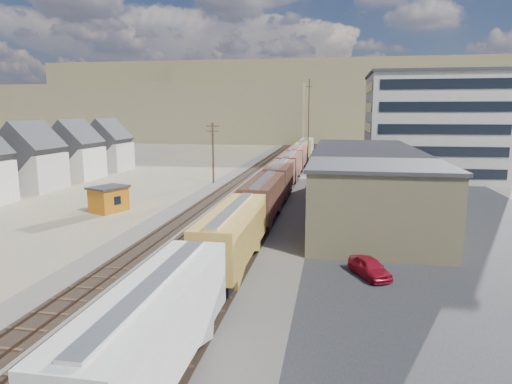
% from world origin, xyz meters
% --- Properties ---
extents(ground, '(300.00, 300.00, 0.00)m').
position_xyz_m(ground, '(0.00, 0.00, 0.00)').
color(ground, '#6B6356').
rests_on(ground, ground).
extents(ballast_bed, '(18.00, 200.00, 0.06)m').
position_xyz_m(ballast_bed, '(0.00, 50.00, 0.03)').
color(ballast_bed, '#4C4742').
rests_on(ballast_bed, ground).
extents(dirt_yard, '(24.00, 180.00, 0.03)m').
position_xyz_m(dirt_yard, '(-20.00, 40.00, 0.01)').
color(dirt_yard, '#776E52').
rests_on(dirt_yard, ground).
extents(asphalt_lot, '(26.00, 120.00, 0.04)m').
position_xyz_m(asphalt_lot, '(22.00, 35.00, 0.02)').
color(asphalt_lot, '#232326').
rests_on(asphalt_lot, ground).
extents(rail_tracks, '(11.40, 200.00, 0.24)m').
position_xyz_m(rail_tracks, '(-0.55, 50.00, 0.11)').
color(rail_tracks, black).
rests_on(rail_tracks, ground).
extents(freight_train, '(3.00, 119.74, 4.46)m').
position_xyz_m(freight_train, '(3.80, 39.67, 2.79)').
color(freight_train, black).
rests_on(freight_train, ground).
extents(warehouse, '(12.40, 40.40, 7.25)m').
position_xyz_m(warehouse, '(14.98, 25.00, 3.65)').
color(warehouse, tan).
rests_on(warehouse, ground).
extents(office_tower, '(22.60, 18.60, 18.45)m').
position_xyz_m(office_tower, '(27.95, 54.95, 9.26)').
color(office_tower, '#9E998E').
rests_on(office_tower, ground).
extents(utility_pole_north, '(2.20, 0.32, 10.00)m').
position_xyz_m(utility_pole_north, '(-8.50, 42.00, 5.30)').
color(utility_pole_north, '#382619').
rests_on(utility_pole_north, ground).
extents(radio_mast, '(1.20, 0.16, 18.00)m').
position_xyz_m(radio_mast, '(6.00, 60.00, 9.12)').
color(radio_mast, black).
rests_on(radio_mast, ground).
extents(townhouse_row, '(8.15, 68.16, 10.47)m').
position_xyz_m(townhouse_row, '(-34.00, 25.00, 4.34)').
color(townhouse_row, '#B7B2A8').
rests_on(townhouse_row, ground).
extents(hills_north, '(265.00, 80.00, 32.00)m').
position_xyz_m(hills_north, '(0.17, 167.92, 14.10)').
color(hills_north, brown).
rests_on(hills_north, ground).
extents(maintenance_shed, '(4.55, 5.10, 3.08)m').
position_xyz_m(maintenance_shed, '(-15.03, 18.71, 1.58)').
color(maintenance_shed, '#C26912').
rests_on(maintenance_shed, ground).
extents(parked_car_red, '(3.32, 4.45, 1.41)m').
position_xyz_m(parked_car_red, '(13.85, 1.66, 0.70)').
color(parked_car_red, maroon).
rests_on(parked_car_red, ground).
extents(parked_car_blue, '(5.70, 6.35, 1.64)m').
position_xyz_m(parked_car_blue, '(25.90, 37.65, 0.82)').
color(parked_car_blue, navy).
rests_on(parked_car_blue, ground).
extents(parked_car_far, '(3.07, 5.35, 1.71)m').
position_xyz_m(parked_car_far, '(26.15, 55.20, 0.86)').
color(parked_car_far, silver).
rests_on(parked_car_far, ground).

